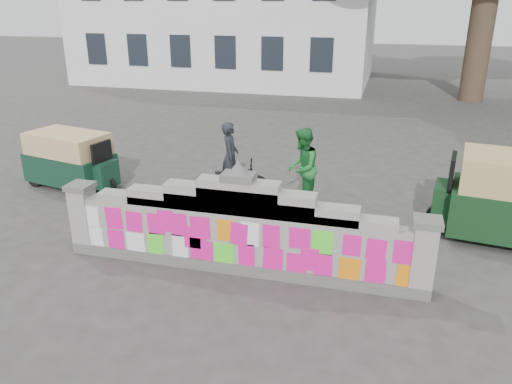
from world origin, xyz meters
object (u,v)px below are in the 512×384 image
cyclist_bike (231,180)px  pedestrian (302,168)px  cyclist_rider (230,167)px  rickshaw_left (71,159)px

cyclist_bike → pedestrian: size_ratio=1.00×
cyclist_rider → pedestrian: (1.69, 0.03, 0.10)m
pedestrian → cyclist_bike: bearing=-88.6°
cyclist_rider → rickshaw_left: (-4.13, -0.18, -0.09)m
cyclist_bike → rickshaw_left: size_ratio=0.71×
cyclist_rider → rickshaw_left: size_ratio=0.63×
cyclist_rider → pedestrian: size_ratio=0.89×
cyclist_rider → pedestrian: bearing=-102.3°
cyclist_bike → rickshaw_left: rickshaw_left is taller
cyclist_bike → rickshaw_left: bearing=79.3°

